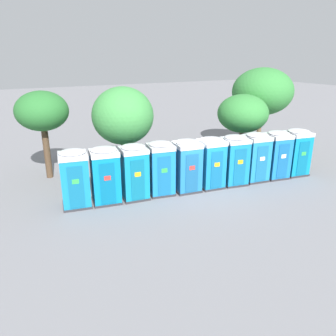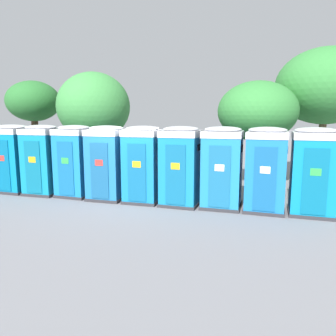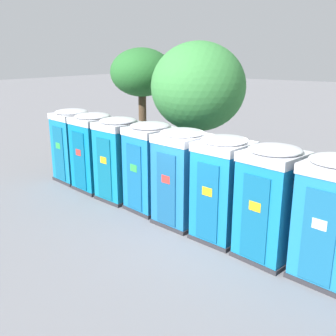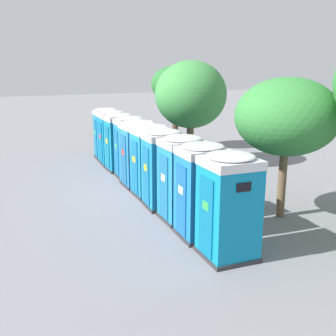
{
  "view_description": "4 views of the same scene",
  "coord_description": "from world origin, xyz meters",
  "px_view_note": "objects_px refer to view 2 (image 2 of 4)",
  "views": [
    {
      "loc": [
        -8.61,
        -12.56,
        6.27
      ],
      "look_at": [
        -1.59,
        0.23,
        1.25
      ],
      "focal_mm": 35.0,
      "sensor_mm": 36.0,
      "label": 1
    },
    {
      "loc": [
        2.98,
        -10.65,
        2.85
      ],
      "look_at": [
        1.49,
        -0.24,
        1.18
      ],
      "focal_mm": 35.0,
      "sensor_mm": 36.0,
      "label": 2
    },
    {
      "loc": [
        4.78,
        -8.03,
        4.35
      ],
      "look_at": [
        -1.19,
        0.17,
        1.4
      ],
      "focal_mm": 42.0,
      "sensor_mm": 36.0,
      "label": 3
    },
    {
      "loc": [
        12.49,
        -6.5,
        4.32
      ],
      "look_at": [
        2.23,
        -0.36,
        1.35
      ],
      "focal_mm": 42.0,
      "sensor_mm": 36.0,
      "label": 4
    }
  ],
  "objects_px": {
    "portapotty_1": "(14,158)",
    "portapotty_4": "(107,162)",
    "portapotty_3": "(75,161)",
    "street_tree_3": "(33,102)",
    "portapotty_2": "(43,159)",
    "portapotty_7": "(222,167)",
    "street_tree_1": "(326,87)",
    "portapotty_5": "(143,164)",
    "portapotty_8": "(266,169)",
    "street_tree_2": "(94,107)",
    "portapotty_9": "(313,171)",
    "street_tree_0": "(257,111)",
    "portapotty_6": "(181,166)"
  },
  "relations": [
    {
      "from": "portapotty_1",
      "to": "street_tree_3",
      "type": "bearing_deg",
      "value": 110.45
    },
    {
      "from": "portapotty_5",
      "to": "portapotty_9",
      "type": "distance_m",
      "value": 5.22
    },
    {
      "from": "portapotty_3",
      "to": "street_tree_2",
      "type": "relative_size",
      "value": 0.53
    },
    {
      "from": "portapotty_5",
      "to": "street_tree_3",
      "type": "distance_m",
      "value": 8.96
    },
    {
      "from": "portapotty_7",
      "to": "portapotty_8",
      "type": "relative_size",
      "value": 1.0
    },
    {
      "from": "portapotty_1",
      "to": "portapotty_4",
      "type": "distance_m",
      "value": 3.91
    },
    {
      "from": "portapotty_5",
      "to": "portapotty_1",
      "type": "bearing_deg",
      "value": 171.44
    },
    {
      "from": "portapotty_5",
      "to": "portapotty_9",
      "type": "height_order",
      "value": "same"
    },
    {
      "from": "portapotty_8",
      "to": "street_tree_3",
      "type": "relative_size",
      "value": 0.55
    },
    {
      "from": "street_tree_2",
      "to": "street_tree_3",
      "type": "bearing_deg",
      "value": 157.84
    },
    {
      "from": "portapotty_5",
      "to": "portapotty_7",
      "type": "height_order",
      "value": "same"
    },
    {
      "from": "portapotty_8",
      "to": "street_tree_2",
      "type": "height_order",
      "value": "street_tree_2"
    },
    {
      "from": "portapotty_7",
      "to": "street_tree_3",
      "type": "relative_size",
      "value": 0.55
    },
    {
      "from": "street_tree_0",
      "to": "portapotty_9",
      "type": "bearing_deg",
      "value": -67.99
    },
    {
      "from": "portapotty_3",
      "to": "street_tree_3",
      "type": "xyz_separation_m",
      "value": [
        -4.28,
        4.85,
        2.27
      ]
    },
    {
      "from": "portapotty_9",
      "to": "portapotty_1",
      "type": "bearing_deg",
      "value": 171.74
    },
    {
      "from": "portapotty_6",
      "to": "street_tree_0",
      "type": "distance_m",
      "value": 4.08
    },
    {
      "from": "portapotty_5",
      "to": "street_tree_2",
      "type": "bearing_deg",
      "value": 129.15
    },
    {
      "from": "portapotty_2",
      "to": "portapotty_9",
      "type": "distance_m",
      "value": 9.13
    },
    {
      "from": "portapotty_2",
      "to": "street_tree_1",
      "type": "bearing_deg",
      "value": 16.89
    },
    {
      "from": "portapotty_4",
      "to": "portapotty_9",
      "type": "xyz_separation_m",
      "value": [
        6.46,
        -0.9,
        -0.0
      ]
    },
    {
      "from": "portapotty_7",
      "to": "street_tree_1",
      "type": "height_order",
      "value": "street_tree_1"
    },
    {
      "from": "portapotty_7",
      "to": "street_tree_1",
      "type": "relative_size",
      "value": 0.46
    },
    {
      "from": "portapotty_9",
      "to": "street_tree_0",
      "type": "bearing_deg",
      "value": 112.01
    },
    {
      "from": "portapotty_6",
      "to": "portapotty_7",
      "type": "distance_m",
      "value": 1.31
    },
    {
      "from": "portapotty_5",
      "to": "street_tree_3",
      "type": "xyz_separation_m",
      "value": [
        -6.85,
        5.31,
        2.27
      ]
    },
    {
      "from": "street_tree_1",
      "to": "street_tree_2",
      "type": "xyz_separation_m",
      "value": [
        -9.79,
        -0.02,
        -0.77
      ]
    },
    {
      "from": "portapotty_9",
      "to": "street_tree_1",
      "type": "relative_size",
      "value": 0.46
    },
    {
      "from": "portapotty_6",
      "to": "street_tree_1",
      "type": "relative_size",
      "value": 0.46
    },
    {
      "from": "portapotty_4",
      "to": "street_tree_2",
      "type": "xyz_separation_m",
      "value": [
        -1.78,
        3.6,
        1.97
      ]
    },
    {
      "from": "street_tree_0",
      "to": "street_tree_3",
      "type": "height_order",
      "value": "street_tree_3"
    },
    {
      "from": "portapotty_6",
      "to": "street_tree_3",
      "type": "height_order",
      "value": "street_tree_3"
    },
    {
      "from": "portapotty_3",
      "to": "street_tree_1",
      "type": "distance_m",
      "value": 10.24
    },
    {
      "from": "portapotty_8",
      "to": "street_tree_2",
      "type": "distance_m",
      "value": 8.41
    },
    {
      "from": "portapotty_5",
      "to": "street_tree_1",
      "type": "distance_m",
      "value": 8.19
    },
    {
      "from": "portapotty_1",
      "to": "portapotty_2",
      "type": "xyz_separation_m",
      "value": [
        1.29,
        -0.2,
        0.0
      ]
    },
    {
      "from": "portapotty_7",
      "to": "portapotty_3",
      "type": "bearing_deg",
      "value": 171.21
    },
    {
      "from": "portapotty_3",
      "to": "portapotty_2",
      "type": "bearing_deg",
      "value": 174.83
    },
    {
      "from": "portapotty_3",
      "to": "street_tree_1",
      "type": "height_order",
      "value": "street_tree_1"
    },
    {
      "from": "portapotty_6",
      "to": "portapotty_8",
      "type": "xyz_separation_m",
      "value": [
        2.59,
        -0.34,
        0.0
      ]
    },
    {
      "from": "portapotty_1",
      "to": "portapotty_4",
      "type": "height_order",
      "value": "same"
    },
    {
      "from": "portapotty_1",
      "to": "portapotty_8",
      "type": "distance_m",
      "value": 9.13
    },
    {
      "from": "portapotty_4",
      "to": "portapotty_9",
      "type": "distance_m",
      "value": 6.52
    },
    {
      "from": "street_tree_1",
      "to": "street_tree_3",
      "type": "relative_size",
      "value": 1.21
    },
    {
      "from": "portapotty_7",
      "to": "street_tree_1",
      "type": "bearing_deg",
      "value": 44.97
    },
    {
      "from": "portapotty_4",
      "to": "portapotty_5",
      "type": "height_order",
      "value": "same"
    },
    {
      "from": "portapotty_2",
      "to": "street_tree_3",
      "type": "height_order",
      "value": "street_tree_3"
    },
    {
      "from": "portapotty_4",
      "to": "street_tree_2",
      "type": "bearing_deg",
      "value": 116.3
    },
    {
      "from": "portapotty_2",
      "to": "portapotty_5",
      "type": "distance_m",
      "value": 3.91
    },
    {
      "from": "portapotty_6",
      "to": "portapotty_8",
      "type": "relative_size",
      "value": 1.0
    }
  ]
}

